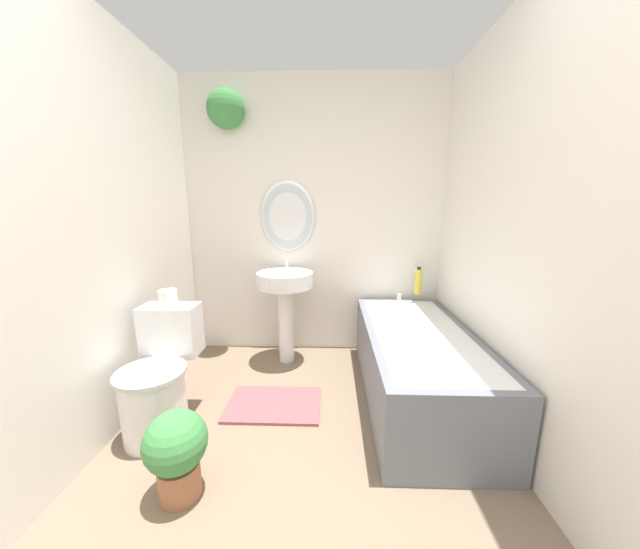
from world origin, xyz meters
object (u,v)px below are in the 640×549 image
at_px(bathtub, 417,363).
at_px(toilet_paper_roll, 168,298).
at_px(pedestal_sink, 285,293).
at_px(shampoo_bottle, 418,281).
at_px(potted_plant, 177,450).
at_px(toilet, 160,381).

bearing_deg(bathtub, toilet_paper_roll, -174.09).
height_order(pedestal_sink, shampoo_bottle, pedestal_sink).
height_order(shampoo_bottle, toilet_paper_roll, same).
height_order(bathtub, potted_plant, bathtub).
bearing_deg(bathtub, shampoo_bottle, 76.71).
bearing_deg(potted_plant, bathtub, 32.42).
distance_m(potted_plant, toilet_paper_roll, 0.90).
height_order(toilet, pedestal_sink, pedestal_sink).
relative_size(toilet, pedestal_sink, 0.81).
bearing_deg(bathtub, potted_plant, -147.58).
distance_m(toilet, toilet_paper_roll, 0.50).
relative_size(bathtub, potted_plant, 3.53).
bearing_deg(bathtub, toilet, -167.44).
bearing_deg(toilet_paper_roll, potted_plant, -64.21).
relative_size(pedestal_sink, toilet_paper_roll, 8.09).
bearing_deg(toilet, bathtub, 12.56).
bearing_deg(shampoo_bottle, toilet, -149.94).
relative_size(shampoo_bottle, toilet_paper_roll, 2.17).
bearing_deg(toilet_paper_roll, toilet, -90.00).
bearing_deg(pedestal_sink, bathtub, -28.39).
xyz_separation_m(potted_plant, toilet_paper_roll, (-0.32, 0.66, 0.52)).
distance_m(toilet, shampoo_bottle, 2.09).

